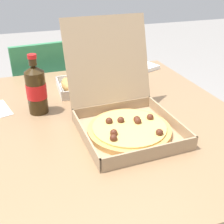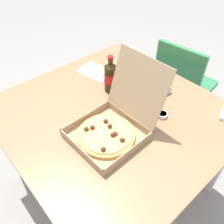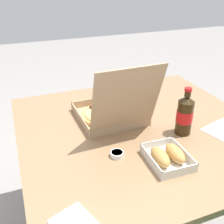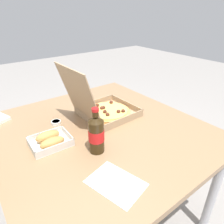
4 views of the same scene
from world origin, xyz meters
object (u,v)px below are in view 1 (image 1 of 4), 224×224
pizza_box_open (125,117)px  napkin_pile (145,67)px  cola_bottle (36,89)px  dipping_sauce_cup (120,92)px  bread_side_box (75,85)px  chair (45,95)px

pizza_box_open → napkin_pile: 0.64m
cola_bottle → dipping_sauce_cup: 0.36m
bread_side_box → chair: bearing=100.8°
cola_bottle → napkin_pile: cola_bottle is taller
pizza_box_open → bread_side_box: pizza_box_open is taller
pizza_box_open → bread_side_box: (-0.09, 0.38, -0.02)m
bread_side_box → dipping_sauce_cup: 0.20m
bread_side_box → napkin_pile: bread_side_box is taller
bread_side_box → dipping_sauce_cup: size_ratio=3.49×
bread_side_box → napkin_pile: bearing=21.5°
chair → pizza_box_open: (0.18, -0.89, 0.28)m
napkin_pile → dipping_sauce_cup: (-0.25, -0.27, 0.00)m
napkin_pile → dipping_sauce_cup: same height
napkin_pile → pizza_box_open: bearing=-121.3°
pizza_box_open → bread_side_box: bearing=102.8°
chair → pizza_box_open: pizza_box_open is taller
chair → cola_bottle: size_ratio=3.71×
cola_bottle → dipping_sauce_cup: bearing=8.9°
pizza_box_open → napkin_pile: bearing=58.7°
bread_side_box → napkin_pile: (0.42, 0.16, -0.02)m
dipping_sauce_cup → cola_bottle: bearing=-171.1°
bread_side_box → cola_bottle: 0.25m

